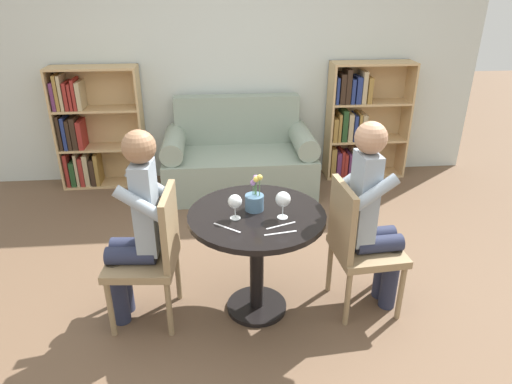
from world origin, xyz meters
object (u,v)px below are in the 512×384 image
Objects in this scene: bookshelf_left at (90,131)px; person_right at (373,216)px; flower_vase at (255,199)px; bookshelf_right at (357,122)px; wine_glass_left at (235,202)px; wine_glass_right at (283,200)px; chair_right at (357,242)px; chair_left at (153,252)px; couch at (239,160)px; person_left at (136,227)px.

person_right reaches higher than bookshelf_left.
bookshelf_left is 2.65m from flower_vase.
bookshelf_right is 8.07× the size of wine_glass_left.
chair_right is at bearing 5.07° from wine_glass_right.
chair_left is 3.77× the size of flower_vase.
couch is 2.07m from chair_left.
flower_vase is at bearing 99.01° from person_left.
wine_glass_right is at bearing -53.72° from bookshelf_left.
person_right is at bearing 5.43° from wine_glass_right.
chair_right is 1.39m from person_left.
wine_glass_right is at bearing -3.51° from wine_glass_left.
person_right is at bearing -4.77° from flower_vase.
couch is 1.19× the size of person_left.
bookshelf_left is 2.35m from person_left.
wine_glass_right is (-1.15, -2.28, 0.24)m from bookshelf_right.
chair_left is at bearing -174.22° from flower_vase.
wine_glass_right is (0.15, -2.01, 0.53)m from couch.
bookshelf_left is at bearing 179.95° from bookshelf_right.
bookshelf_right reaches higher than flower_vase.
bookshelf_left is 1.00× the size of bookshelf_right.
couch is 1.68× the size of chair_right.
person_left is 7.55× the size of wine_glass_right.
chair_right reaches higher than wine_glass_right.
person_right reaches higher than couch.
bookshelf_right is 3.00m from person_left.
wine_glass_right is (0.28, -0.02, 0.01)m from wine_glass_left.
person_right is at bearing 2.52° from wine_glass_left.
wine_glass_left is (0.60, -0.05, 0.16)m from person_left.
person_left is at bearing 175.38° from wine_glass_left.
bookshelf_left reaches higher than wine_glass_left.
wine_glass_left is at bearing 87.53° from chair_right.
flower_vase is (1.52, -2.16, 0.21)m from bookshelf_left.
wine_glass_right is 0.71× the size of flower_vase.
chair_left is 1.39m from person_right.
flower_vase reaches higher than wine_glass_right.
flower_vase is at bearing 100.73° from chair_left.
chair_left is 0.71× the size of person_left.
person_right reaches higher than person_left.
chair_left is 1.29m from chair_right.
wine_glass_left is at bearing -122.34° from bookshelf_right.
chair_left is at bearing -131.12° from bookshelf_right.
flower_vase is at bearing -54.96° from bookshelf_left.
person_right is 0.61m from wine_glass_right.
chair_right is at bearing -45.86° from bookshelf_left.
chair_left is at bearing -108.20° from couch.
person_left is 0.74m from flower_vase.
couch is at bearing -9.90° from bookshelf_left.
person_right is (2.26, -2.22, 0.09)m from bookshelf_left.
wine_glass_right is at bearing 91.00° from person_right.
couch is at bearing 13.69° from chair_right.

